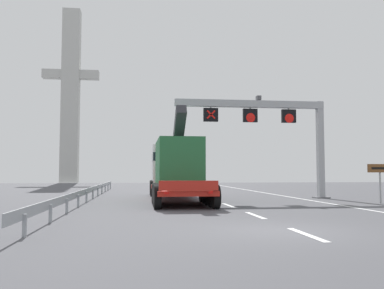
# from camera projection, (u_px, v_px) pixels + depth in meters

# --- Properties ---
(ground) EXTENTS (112.00, 112.00, 0.00)m
(ground) POSITION_uv_depth(u_px,v_px,m) (278.00, 231.00, 12.18)
(ground) COLOR #4C4C51
(lane_markings) EXTENTS (0.20, 38.38, 0.01)m
(lane_markings) POSITION_uv_depth(u_px,v_px,m) (219.00, 202.00, 24.02)
(lane_markings) COLOR silver
(lane_markings) RESTS_ON ground
(edge_line_right) EXTENTS (0.20, 63.00, 0.01)m
(edge_line_right) POSITION_uv_depth(u_px,v_px,m) (313.00, 201.00, 24.83)
(edge_line_right) COLOR silver
(edge_line_right) RESTS_ON ground
(overhead_lane_gantry) EXTENTS (10.12, 0.90, 6.68)m
(overhead_lane_gantry) POSITION_uv_depth(u_px,v_px,m) (271.00, 120.00, 27.47)
(overhead_lane_gantry) COLOR #9EA0A5
(overhead_lane_gantry) RESTS_ON ground
(heavy_haul_truck_red) EXTENTS (3.04, 14.07, 5.30)m
(heavy_haul_truck_red) POSITION_uv_depth(u_px,v_px,m) (174.00, 168.00, 26.76)
(heavy_haul_truck_red) COLOR red
(heavy_haul_truck_red) RESTS_ON ground
(tourist_info_sign_brown) EXTENTS (1.47, 0.15, 2.14)m
(tourist_info_sign_brown) POSITION_uv_depth(u_px,v_px,m) (380.00, 173.00, 22.80)
(tourist_info_sign_brown) COLOR #9EA0A5
(tourist_info_sign_brown) RESTS_ON ground
(guardrail_left) EXTENTS (0.13, 35.23, 0.76)m
(guardrail_left) POSITION_uv_depth(u_px,v_px,m) (92.00, 190.00, 26.82)
(guardrail_left) COLOR #999EA3
(guardrail_left) RESTS_ON ground
(bridge_pylon_distant) EXTENTS (9.00, 2.00, 28.50)m
(bridge_pylon_distant) POSITION_uv_depth(u_px,v_px,m) (71.00, 93.00, 68.61)
(bridge_pylon_distant) COLOR #B7B7B2
(bridge_pylon_distant) RESTS_ON ground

